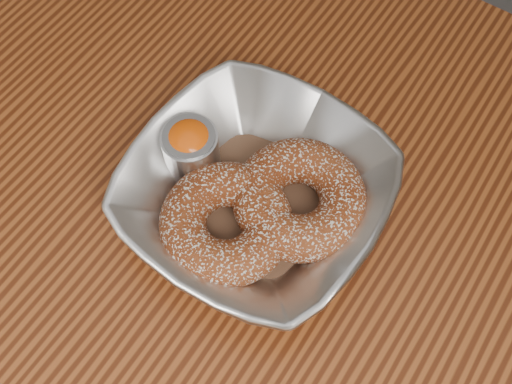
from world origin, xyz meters
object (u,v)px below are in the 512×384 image
Objects in this scene: table at (142,228)px; donut_front at (226,223)px; ramekin at (191,149)px; donut_back at (299,199)px; serving_bowl at (256,193)px.

table is 10.53× the size of donut_front.
table is at bearing -132.09° from ramekin.
donut_back is 1.02× the size of donut_front.
donut_back is at bearing 53.92° from donut_front.
ramekin is at bearing -171.67° from donut_back.
serving_bowl is at bearing -156.15° from donut_back.
donut_back is 0.11m from ramekin.
ramekin reaches higher than serving_bowl.
ramekin is (-0.10, -0.02, 0.01)m from donut_back.
ramekin reaches higher than donut_front.
donut_front is (0.11, 0.01, 0.13)m from table.
serving_bowl is 1.96× the size of donut_front.
serving_bowl is 0.04m from donut_back.
table is at bearing -156.37° from donut_back.
serving_bowl reaches higher than donut_front.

